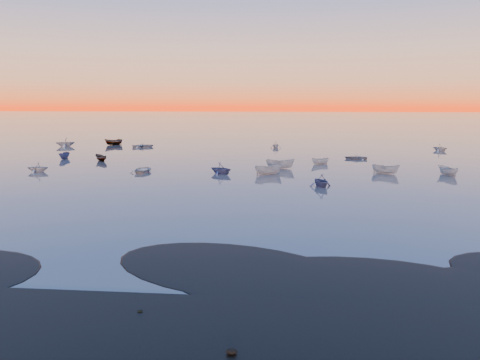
# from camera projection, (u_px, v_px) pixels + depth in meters

# --- Properties ---
(ground) EXTENTS (600.00, 600.00, 0.00)m
(ground) POSITION_uv_depth(u_px,v_px,m) (257.00, 139.00, 126.50)
(ground) COLOR #645A54
(ground) RESTS_ON ground
(mud_lobes) EXTENTS (140.00, 6.00, 0.07)m
(mud_lobes) POSITION_uv_depth(u_px,v_px,m) (159.00, 280.00, 27.37)
(mud_lobes) COLOR black
(mud_lobes) RESTS_ON ground
(moored_fleet) EXTENTS (124.00, 58.00, 1.20)m
(moored_fleet) POSITION_uv_depth(u_px,v_px,m) (241.00, 161.00, 80.38)
(moored_fleet) COLOR #B8B8B4
(moored_fleet) RESTS_ON ground
(boat_near_center) EXTENTS (3.14, 4.46, 1.42)m
(boat_near_center) POSITION_uv_depth(u_px,v_px,m) (268.00, 174.00, 66.46)
(boat_near_center) COLOR #B8B8B4
(boat_near_center) RESTS_ON ground
(boat_near_right) EXTENTS (3.70, 2.73, 1.18)m
(boat_near_right) POSITION_uv_depth(u_px,v_px,m) (321.00, 186.00, 57.07)
(boat_near_right) COLOR #3C4674
(boat_near_right) RESTS_ON ground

